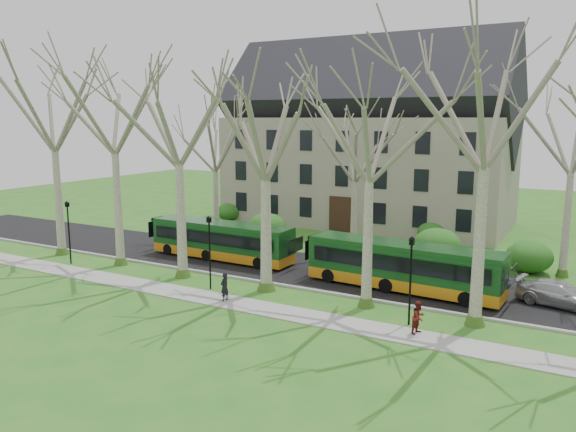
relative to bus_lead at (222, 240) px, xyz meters
The scene contains 14 objects.
ground 10.86m from the bus_lead, 27.92° to the right, with size 120.00×120.00×0.00m, color #276B1E.
sidewalk 12.22m from the bus_lead, 38.40° to the right, with size 70.00×2.00×0.06m, color gray.
road 9.63m from the bus_lead, ahead, with size 80.00×8.00×0.06m, color black.
curb 10.24m from the bus_lead, 20.42° to the right, with size 80.00×0.25×0.14m, color #A5A39E.
building 20.40m from the bus_lead, 79.49° to the left, with size 26.50×12.20×16.00m.
tree_row_verge 12.01m from the bus_lead, 26.49° to the right, with size 49.00×7.00×14.00m.
tree_row_far 11.11m from the bus_lead, 36.06° to the left, with size 33.00×7.00×12.00m.
lamp_row 11.33m from the bus_lead, 32.42° to the right, with size 36.22×0.22×4.30m.
hedges 10.19m from the bus_lead, 61.57° to the left, with size 30.60×8.60×2.00m.
bus_lead is the anchor object (origin of this frame).
bus_follow 13.54m from the bus_lead, ahead, with size 11.38×2.37×2.84m, color #124219, non-canonical shape.
sedan 21.78m from the bus_lead, ahead, with size 1.83×4.49×1.30m, color #B1B0B5.
pedestrian_a 9.42m from the bus_lead, 53.38° to the right, with size 0.57×0.37×1.57m, color black.
pedestrian_b 17.74m from the bus_lead, 23.43° to the right, with size 0.75×0.59×1.55m, color maroon.
Camera 1 is at (13.53, -26.65, 9.95)m, focal length 35.00 mm.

